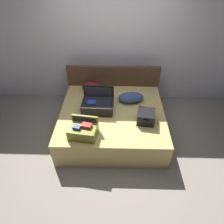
{
  "coord_description": "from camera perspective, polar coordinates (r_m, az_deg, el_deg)",
  "views": [
    {
      "loc": [
        0.07,
        -2.43,
        2.9
      ],
      "look_at": [
        0.0,
        0.27,
        0.62
      ],
      "focal_mm": 32.08,
      "sensor_mm": 36.0,
      "label": 1
    }
  ],
  "objects": [
    {
      "name": "bed",
      "position": [
        3.87,
        0.05,
        -2.84
      ],
      "size": [
        1.92,
        1.73,
        0.52
      ],
      "primitive_type": "cube",
      "color": "tan",
      "rests_on": "ground"
    },
    {
      "name": "hard_case_large",
      "position": [
        3.7,
        -4.08,
        2.28
      ],
      "size": [
        0.58,
        0.46,
        0.4
      ],
      "rotation": [
        0.0,
        0.0,
        -0.04
      ],
      "color": "black",
      "rests_on": "bed"
    },
    {
      "name": "hard_case_small",
      "position": [
        3.48,
        9.62,
        -1.36
      ],
      "size": [
        0.34,
        0.35,
        0.21
      ],
      "rotation": [
        0.0,
        0.0,
        -0.15
      ],
      "color": "black",
      "rests_on": "bed"
    },
    {
      "name": "headboard",
      "position": [
        4.45,
        0.35,
        7.3
      ],
      "size": [
        1.96,
        0.08,
        0.97
      ],
      "primitive_type": "cube",
      "color": "#4C3323",
      "rests_on": "ground"
    },
    {
      "name": "ground_plane",
      "position": [
        3.79,
        -0.11,
        -9.86
      ],
      "size": [
        12.0,
        12.0,
        0.0
      ],
      "primitive_type": "plane",
      "color": "gray"
    },
    {
      "name": "pillow_center_head",
      "position": [
        3.91,
        5.37,
        4.11
      ],
      "size": [
        0.53,
        0.35,
        0.18
      ],
      "primitive_type": "ellipsoid",
      "rotation": [
        0.0,
        0.0,
        0.14
      ],
      "color": "navy",
      "rests_on": "bed"
    },
    {
      "name": "hard_case_medium",
      "position": [
        3.23,
        -8.25,
        -5.1
      ],
      "size": [
        0.47,
        0.38,
        0.29
      ],
      "rotation": [
        0.0,
        0.0,
        -0.13
      ],
      "color": "olive",
      "rests_on": "bed"
    },
    {
      "name": "pillow_near_headboard",
      "position": [
        4.2,
        -5.77,
        7.0
      ],
      "size": [
        0.44,
        0.29,
        0.2
      ],
      "primitive_type": "ellipsoid",
      "rotation": [
        0.0,
        0.0,
        -0.12
      ],
      "color": "maroon",
      "rests_on": "bed"
    },
    {
      "name": "back_wall",
      "position": [
        4.39,
        0.5,
        18.74
      ],
      "size": [
        8.0,
        0.1,
        2.6
      ],
      "primitive_type": "cube",
      "color": "silver",
      "rests_on": "ground"
    }
  ]
}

